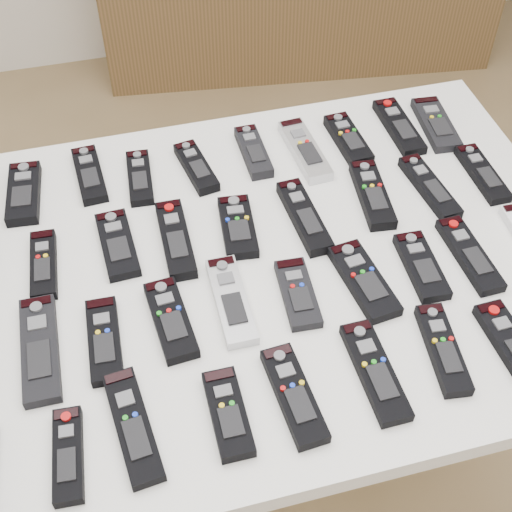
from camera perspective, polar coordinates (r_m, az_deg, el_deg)
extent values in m
plane|color=olive|center=(1.98, 1.18, -15.28)|extent=(4.00, 4.00, 0.00)
cube|color=white|center=(1.33, 0.00, -1.15)|extent=(1.25, 0.88, 0.04)
cylinder|color=beige|center=(2.02, 12.93, 2.71)|extent=(0.04, 0.04, 0.74)
cube|color=black|center=(1.50, -18.09, 4.79)|extent=(0.08, 0.17, 0.02)
cube|color=black|center=(1.51, -13.18, 6.34)|extent=(0.06, 0.17, 0.02)
cube|color=black|center=(1.49, -9.28, 6.21)|extent=(0.06, 0.16, 0.02)
cube|color=black|center=(1.49, -4.80, 7.08)|extent=(0.07, 0.16, 0.02)
cube|color=black|center=(1.53, -0.20, 8.33)|extent=(0.05, 0.16, 0.02)
cube|color=#B7B7BC|center=(1.53, 3.93, 8.42)|extent=(0.07, 0.20, 0.02)
cube|color=black|center=(1.57, 7.38, 9.23)|extent=(0.06, 0.16, 0.02)
cube|color=black|center=(1.63, 11.36, 10.11)|extent=(0.05, 0.19, 0.02)
cube|color=black|center=(1.65, 14.19, 10.19)|extent=(0.08, 0.18, 0.02)
cube|color=black|center=(1.36, -16.63, -0.68)|extent=(0.05, 0.16, 0.02)
cube|color=black|center=(1.36, -11.02, 0.91)|extent=(0.07, 0.17, 0.02)
cube|color=black|center=(1.35, -6.44, 1.34)|extent=(0.05, 0.19, 0.02)
cube|color=black|center=(1.36, -1.47, 2.34)|extent=(0.08, 0.16, 0.02)
cube|color=black|center=(1.38, 3.88, 3.16)|extent=(0.06, 0.20, 0.02)
cube|color=black|center=(1.45, 9.29, 4.87)|extent=(0.07, 0.19, 0.02)
cube|color=black|center=(1.49, 13.71, 5.38)|extent=(0.06, 0.19, 0.02)
cube|color=black|center=(1.55, 17.66, 6.29)|extent=(0.05, 0.17, 0.02)
cube|color=black|center=(1.24, -16.90, -7.13)|extent=(0.06, 0.21, 0.02)
cube|color=black|center=(1.22, -12.04, -6.61)|extent=(0.06, 0.17, 0.02)
cube|color=black|center=(1.23, -6.82, -5.09)|extent=(0.07, 0.17, 0.02)
cube|color=#B7B7BC|center=(1.25, -2.00, -3.59)|extent=(0.06, 0.19, 0.02)
cube|color=black|center=(1.26, 3.37, -3.02)|extent=(0.06, 0.15, 0.02)
cube|color=black|center=(1.29, 8.63, -1.96)|extent=(0.08, 0.18, 0.02)
cube|color=black|center=(1.33, 13.10, -0.80)|extent=(0.06, 0.16, 0.02)
cube|color=black|center=(1.37, 16.71, 0.10)|extent=(0.06, 0.19, 0.02)
cube|color=black|center=(1.13, -14.80, -15.15)|extent=(0.05, 0.15, 0.02)
cube|color=black|center=(1.13, -9.82, -13.26)|extent=(0.07, 0.20, 0.02)
cube|color=black|center=(1.12, -2.24, -12.48)|extent=(0.05, 0.15, 0.02)
cube|color=black|center=(1.14, 3.06, -11.05)|extent=(0.06, 0.18, 0.02)
cube|color=black|center=(1.18, 9.50, -9.09)|extent=(0.06, 0.19, 0.02)
cube|color=black|center=(1.22, 14.72, -7.21)|extent=(0.07, 0.18, 0.02)
cube|color=black|center=(1.26, 19.81, -6.76)|extent=(0.06, 0.18, 0.02)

